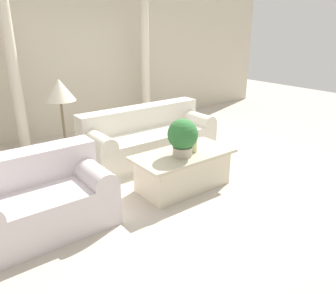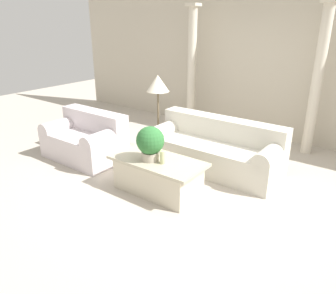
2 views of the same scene
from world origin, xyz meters
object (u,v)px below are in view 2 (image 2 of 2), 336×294
at_px(loveseat, 86,139).
at_px(floor_lamp, 158,86).
at_px(sofa_long, 215,149).
at_px(coffee_table, 158,175).
at_px(potted_plant, 150,142).

xyz_separation_m(loveseat, floor_lamp, (0.72, 1.13, 0.84)).
height_order(sofa_long, floor_lamp, floor_lamp).
height_order(loveseat, coffee_table, loveseat).
distance_m(coffee_table, potted_plant, 0.51).
xyz_separation_m(sofa_long, coffee_table, (-0.25, -1.17, -0.08)).
bearing_deg(potted_plant, sofa_long, 75.46).
bearing_deg(sofa_long, loveseat, -154.42).
relative_size(loveseat, potted_plant, 2.90).
bearing_deg(sofa_long, potted_plant, -104.54).
height_order(loveseat, floor_lamp, floor_lamp).
distance_m(sofa_long, coffee_table, 1.20).
bearing_deg(floor_lamp, sofa_long, -7.16).
bearing_deg(floor_lamp, loveseat, -122.36).
height_order(coffee_table, floor_lamp, floor_lamp).
bearing_deg(potted_plant, coffee_table, 42.60).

